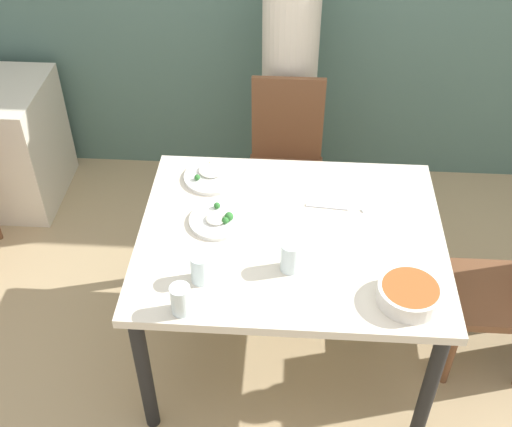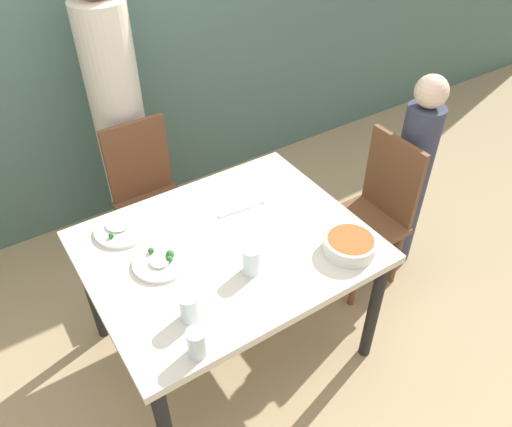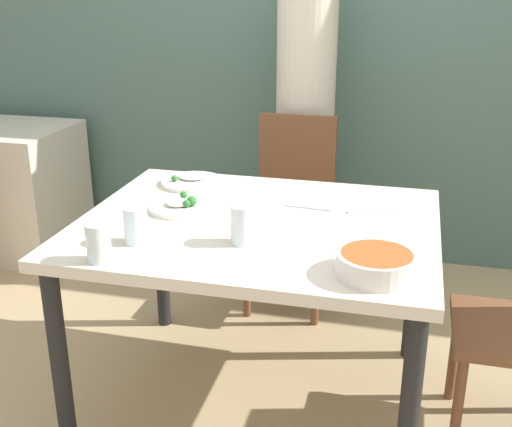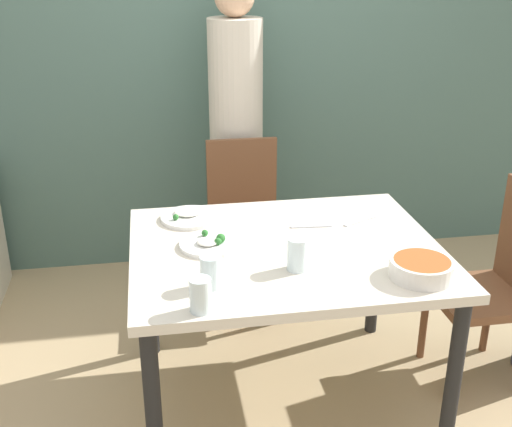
% 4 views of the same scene
% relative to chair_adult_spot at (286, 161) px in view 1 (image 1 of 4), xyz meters
% --- Properties ---
extents(ground_plane, '(10.00, 10.00, 0.00)m').
position_rel_chair_adult_spot_xyz_m(ground_plane, '(0.04, -0.85, -0.49)').
color(ground_plane, tan).
extents(dining_table, '(1.25, 1.01, 0.74)m').
position_rel_chair_adult_spot_xyz_m(dining_table, '(0.04, -0.85, 0.17)').
color(dining_table, beige).
rests_on(dining_table, ground_plane).
extents(chair_adult_spot, '(0.40, 0.40, 0.92)m').
position_rel_chair_adult_spot_xyz_m(chair_adult_spot, '(0.00, 0.00, 0.00)').
color(chair_adult_spot, brown).
rests_on(chair_adult_spot, ground_plane).
extents(person_adult, '(0.30, 0.30, 1.73)m').
position_rel_chair_adult_spot_xyz_m(person_adult, '(-0.00, 0.32, 0.33)').
color(person_adult, beige).
rests_on(person_adult, ground_plane).
extents(bowl_curry, '(0.24, 0.24, 0.07)m').
position_rel_chair_adult_spot_xyz_m(bowl_curry, '(0.47, -1.19, 0.29)').
color(bowl_curry, silver).
rests_on(bowl_curry, dining_table).
extents(plate_rice_adult, '(0.26, 0.26, 0.04)m').
position_rel_chair_adult_spot_xyz_m(plate_rice_adult, '(-0.33, -0.50, 0.27)').
color(plate_rice_adult, white).
rests_on(plate_rice_adult, dining_table).
extents(plate_rice_child, '(0.24, 0.24, 0.06)m').
position_rel_chair_adult_spot_xyz_m(plate_rice_child, '(-0.27, -0.80, 0.27)').
color(plate_rice_child, white).
rests_on(plate_rice_child, dining_table).
extents(glass_water_tall, '(0.08, 0.08, 0.13)m').
position_rel_chair_adult_spot_xyz_m(glass_water_tall, '(0.04, -1.05, 0.32)').
color(glass_water_tall, silver).
rests_on(glass_water_tall, dining_table).
extents(glass_water_short, '(0.08, 0.08, 0.12)m').
position_rel_chair_adult_spot_xyz_m(glass_water_short, '(-0.29, -1.13, 0.31)').
color(glass_water_short, silver).
rests_on(glass_water_short, dining_table).
extents(glass_water_center, '(0.07, 0.07, 0.12)m').
position_rel_chair_adult_spot_xyz_m(glass_water_center, '(-0.35, -1.29, 0.31)').
color(glass_water_center, silver).
rests_on(glass_water_center, dining_table).
extents(fork_steel, '(0.18, 0.04, 0.01)m').
position_rel_chair_adult_spot_xyz_m(fork_steel, '(0.19, -0.68, 0.26)').
color(fork_steel, silver).
rests_on(fork_steel, dining_table).
extents(spoon_steel, '(0.17, 0.10, 0.01)m').
position_rel_chair_adult_spot_xyz_m(spoon_steel, '(0.42, -0.66, 0.26)').
color(spoon_steel, silver).
rests_on(spoon_steel, dining_table).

